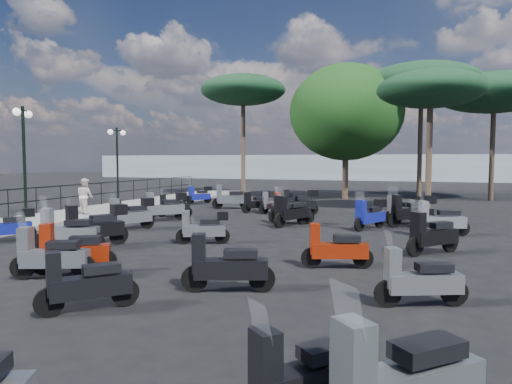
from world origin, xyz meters
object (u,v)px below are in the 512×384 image
(scooter_5, at_px, (199,195))
(scooter_9, at_px, (131,215))
(scooter_3, at_px, (165,207))
(scooter_10, at_px, (256,202))
(scooter_22, at_px, (290,213))
(scooter_6, at_px, (51,256))
(scooter_13, at_px, (85,284))
(scooter_26, at_px, (432,235))
(lamp_post_2, at_px, (117,160))
(scooter_20, at_px, (335,249))
(scooter_17, at_px, (288,205))
(scooter_4, at_px, (175,206))
(scooter_8, at_px, (68,232))
(scooter_11, at_px, (230,198))
(scooter_21, at_px, (370,215))
(scooter_18, at_px, (307,378))
(pine_2, at_px, (243,91))
(scooter_2, at_px, (7,226))
(scooter_23, at_px, (299,203))
(scooter_28, at_px, (412,211))
(scooter_14, at_px, (204,228))
(scooter_29, at_px, (406,210))
(scooter_16, at_px, (276,203))
(lamp_post_1, at_px, (24,154))
(pedestrian_far, at_px, (85,196))
(scooter_19, at_px, (226,266))
(scooter_25, at_px, (419,281))
(scooter_15, at_px, (290,211))
(scooter_27, at_px, (440,221))
(pine_1, at_px, (494,93))
(broadleaf_tree, at_px, (346,113))
(scooter_1, at_px, (95,226))
(scooter_24, at_px, (402,384))
(scooter_7, at_px, (72,251))
(pine_3, at_px, (431,90))

(scooter_5, xyz_separation_m, scooter_9, (2.01, -9.14, 0.07))
(scooter_3, distance_m, scooter_10, 4.59)
(scooter_22, bearing_deg, scooter_6, 97.15)
(scooter_13, bearing_deg, scooter_26, -86.30)
(lamp_post_2, xyz_separation_m, scooter_3, (5.21, -4.12, -1.81))
(scooter_20, bearing_deg, scooter_17, 3.77)
(scooter_4, distance_m, scooter_20, 10.33)
(scooter_8, height_order, scooter_11, scooter_11)
(scooter_21, bearing_deg, scooter_18, 121.96)
(pine_2, bearing_deg, scooter_2, -90.37)
(scooter_18, bearing_deg, scooter_8, 5.19)
(scooter_8, relative_size, pine_2, 0.21)
(scooter_23, distance_m, scooter_28, 5.01)
(scooter_14, distance_m, scooter_29, 8.08)
(scooter_5, xyz_separation_m, scooter_10, (4.24, -2.76, -0.01))
(scooter_9, xyz_separation_m, scooter_14, (3.42, -1.46, -0.07))
(scooter_16, xyz_separation_m, scooter_23, (1.08, -0.26, 0.08))
(lamp_post_1, bearing_deg, scooter_6, -63.39)
(scooter_16, bearing_deg, scooter_20, 171.98)
(lamp_post_1, bearing_deg, scooter_28, -9.11)
(pedestrian_far, distance_m, scooter_19, 12.46)
(scooter_8, height_order, scooter_25, scooter_8)
(scooter_8, height_order, scooter_15, scooter_8)
(scooter_8, height_order, scooter_23, scooter_23)
(lamp_post_2, distance_m, scooter_27, 15.81)
(lamp_post_1, distance_m, pine_2, 15.71)
(scooter_6, xyz_separation_m, pine_1, (10.88, 22.57, 5.75))
(scooter_5, bearing_deg, scooter_29, -171.68)
(lamp_post_2, relative_size, scooter_21, 2.55)
(scooter_10, bearing_deg, pine_1, -102.64)
(scooter_17, height_order, pine_2, pine_2)
(broadleaf_tree, bearing_deg, scooter_1, -103.00)
(pedestrian_far, height_order, scooter_20, pedestrian_far)
(lamp_post_2, distance_m, scooter_6, 14.72)
(scooter_13, relative_size, scooter_26, 0.90)
(lamp_post_2, bearing_deg, scooter_2, -62.96)
(scooter_26, bearing_deg, scooter_19, 95.15)
(lamp_post_1, relative_size, scooter_9, 2.70)
(scooter_17, bearing_deg, scooter_24, 158.81)
(scooter_2, distance_m, scooter_17, 10.68)
(pine_2, bearing_deg, scooter_5, -91.11)
(scooter_10, height_order, scooter_15, scooter_15)
(scooter_3, distance_m, scooter_23, 5.65)
(scooter_7, bearing_deg, scooter_6, 139.95)
(scooter_22, bearing_deg, scooter_18, 129.74)
(scooter_13, relative_size, scooter_22, 0.74)
(scooter_3, distance_m, pine_3, 12.69)
(scooter_9, bearing_deg, scooter_13, 150.18)
(scooter_21, distance_m, scooter_24, 12.00)
(scooter_24, bearing_deg, scooter_19, -2.60)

